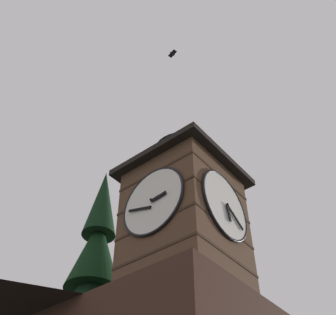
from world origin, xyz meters
name	(u,v)px	position (x,y,z in m)	size (l,w,h in m)	color
clock_tower	(185,225)	(-0.16, -3.92, 10.73)	(4.19, 4.19, 8.83)	brown
flying_bird_high	(172,54)	(0.51, -3.87, 20.91)	(0.32, 0.52, 0.16)	black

